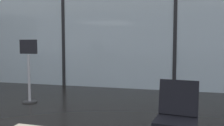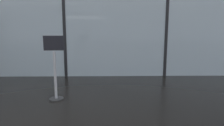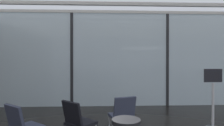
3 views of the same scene
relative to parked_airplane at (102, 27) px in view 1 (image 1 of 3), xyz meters
name	(u,v)px [view 1 (image 1 of 3)]	position (x,y,z in m)	size (l,w,h in m)	color
glass_curtain_wall	(64,34)	(0.31, -5.05, -0.58)	(14.00, 0.08, 3.39)	silver
window_mullion_1	(64,34)	(0.31, -5.05, -0.58)	(0.10, 0.12, 3.39)	black
window_mullion_2	(175,32)	(3.81, -5.05, -0.58)	(0.10, 0.12, 3.39)	black
parked_airplane	(102,27)	(0.00, 0.00, 0.00)	(12.29, 4.55, 4.55)	silver
lounge_chair_2	(177,112)	(3.88, -9.16, -1.78)	(0.54, 0.58, 0.87)	black
info_sign	(29,73)	(0.62, -7.42, -1.60)	(0.44, 0.32, 1.44)	#333333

